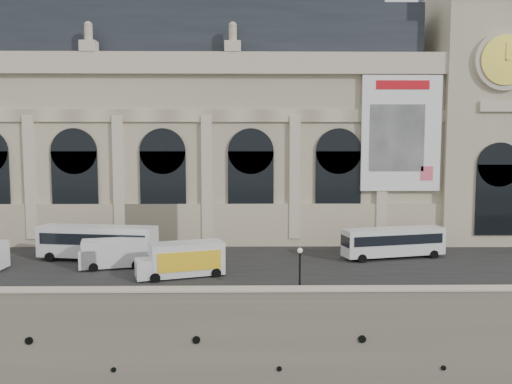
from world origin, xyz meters
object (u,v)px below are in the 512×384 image
at_px(van_c, 111,254).
at_px(box_truck, 182,260).
at_px(bus_right, 393,242).
at_px(lamp_right, 300,274).
at_px(bus_left, 97,241).

xyz_separation_m(van_c, box_truck, (7.22, -3.34, 0.14)).
xyz_separation_m(bus_right, box_truck, (-20.76, -7.06, -0.23)).
relative_size(bus_right, lamp_right, 2.79).
xyz_separation_m(van_c, lamp_right, (16.96, -9.94, 0.55)).
relative_size(bus_left, lamp_right, 3.11).
height_order(bus_left, box_truck, bus_left).
bearing_deg(lamp_right, van_c, 149.61).
relative_size(bus_left, bus_right, 1.11).
bearing_deg(van_c, lamp_right, -30.39).
height_order(bus_right, lamp_right, lamp_right).
relative_size(box_truck, lamp_right, 2.03).
xyz_separation_m(box_truck, lamp_right, (9.73, -6.61, 0.41)).
distance_m(van_c, box_truck, 7.96).
distance_m(bus_left, bus_right, 30.17).
bearing_deg(box_truck, lamp_right, -34.17).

